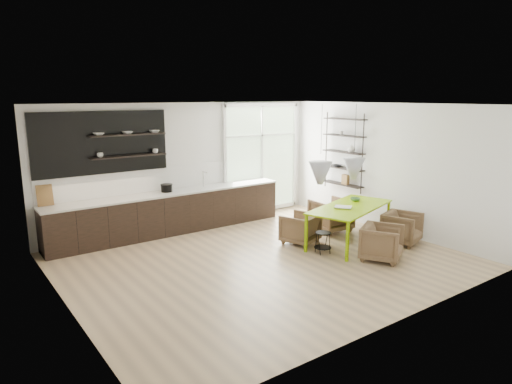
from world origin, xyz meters
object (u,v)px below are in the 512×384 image
Objects in this scene: armchair_front_left at (382,243)px; wire_stool at (323,240)px; armchair_front_right at (402,228)px; armchair_back_left at (300,228)px; dining_table at (350,209)px; armchair_back_right at (331,215)px.

armchair_front_left is 1.72× the size of wire_stool.
armchair_front_right reaches higher than wire_stool.
armchair_back_left is 2.14m from armchair_front_right.
dining_table is at bearing 124.42° from armchair_back_left.
armchair_front_left reaches higher than armchair_back_left.
armchair_back_right is at bearing 39.48° from wire_stool.
armchair_front_left reaches higher than armchair_front_right.
armchair_back_left is at bearing 125.20° from armchair_front_right.
wire_stool is (-0.06, -0.75, -0.04)m from armchair_back_left.
wire_stool is (-0.64, 0.92, -0.06)m from armchair_front_left.
armchair_back_right is at bearing 44.48° from armchair_front_left.
dining_table reaches higher than wire_stool.
armchair_front_right reaches higher than armchair_back_left.
wire_stool is (-1.24, -1.02, -0.09)m from armchair_back_right.
dining_table is 3.25× the size of armchair_front_left.
armchair_front_right is (1.14, 0.40, -0.00)m from armchair_front_left.
armchair_back_left is 0.86× the size of armchair_back_right.
wire_stool is at bearing 170.79° from dining_table.
wire_stool is (-0.90, -0.14, -0.47)m from dining_table.
armchair_back_left is 0.95× the size of armchair_front_left.
armchair_back_right is (0.34, 0.88, -0.38)m from dining_table.
armchair_front_right is at bearing -16.35° from wire_stool.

